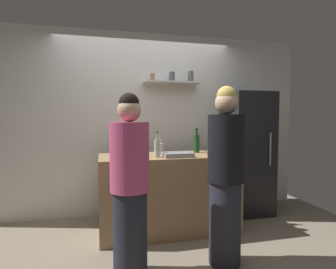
{
  "coord_description": "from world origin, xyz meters",
  "views": [
    {
      "loc": [
        -0.63,
        -2.77,
        1.4
      ],
      "look_at": [
        0.16,
        0.49,
        1.19
      ],
      "focal_mm": 29.49,
      "sensor_mm": 36.0,
      "label": 1
    }
  ],
  "objects": [
    {
      "name": "ground_plane",
      "position": [
        0.0,
        0.0,
        0.0
      ],
      "size": [
        5.28,
        5.28,
        0.0
      ],
      "primitive_type": "plane",
      "color": "gray"
    },
    {
      "name": "back_wall_assembly",
      "position": [
        0.0,
        1.25,
        1.3
      ],
      "size": [
        4.8,
        0.32,
        2.6
      ],
      "color": "white",
      "rests_on": "ground"
    },
    {
      "name": "refrigerator",
      "position": [
        1.44,
        0.85,
        0.88
      ],
      "size": [
        0.61,
        0.63,
        1.75
      ],
      "color": "black",
      "rests_on": "ground"
    },
    {
      "name": "counter",
      "position": [
        0.16,
        0.49,
        0.47
      ],
      "size": [
        1.65,
        0.72,
        0.94
      ],
      "primitive_type": "cube",
      "color": "#9E7A51",
      "rests_on": "ground"
    },
    {
      "name": "baking_pan",
      "position": [
        0.23,
        0.3,
        0.96
      ],
      "size": [
        0.34,
        0.24,
        0.05
      ],
      "primitive_type": "cube",
      "color": "gray",
      "rests_on": "counter"
    },
    {
      "name": "utensil_holder",
      "position": [
        0.09,
        0.68,
        1.0
      ],
      "size": [
        0.11,
        0.11,
        0.22
      ],
      "color": "#B2B2B7",
      "rests_on": "counter"
    },
    {
      "name": "wine_bottle_amber_glass",
      "position": [
        0.88,
        0.52,
        1.04
      ],
      "size": [
        0.07,
        0.07,
        0.28
      ],
      "color": "#472814",
      "rests_on": "counter"
    },
    {
      "name": "wine_bottle_dark_glass",
      "position": [
        -0.42,
        0.6,
        1.05
      ],
      "size": [
        0.08,
        0.08,
        0.3
      ],
      "color": "black",
      "rests_on": "counter"
    },
    {
      "name": "wine_bottle_pale_glass",
      "position": [
        -0.01,
        0.33,
        1.05
      ],
      "size": [
        0.07,
        0.07,
        0.29
      ],
      "color": "#B2BFB2",
      "rests_on": "counter"
    },
    {
      "name": "wine_bottle_green_glass",
      "position": [
        0.58,
        0.63,
        1.06
      ],
      "size": [
        0.08,
        0.08,
        0.31
      ],
      "color": "#19471E",
      "rests_on": "counter"
    },
    {
      "name": "water_bottle_plastic",
      "position": [
        0.83,
        0.35,
        1.06
      ],
      "size": [
        0.09,
        0.09,
        0.27
      ],
      "color": "silver",
      "rests_on": "counter"
    },
    {
      "name": "person_pink_top",
      "position": [
        -0.39,
        -0.39,
        0.79
      ],
      "size": [
        0.34,
        0.34,
        1.61
      ],
      "rotation": [
        0.0,
        0.0,
        1.84
      ],
      "color": "#262633",
      "rests_on": "ground"
    },
    {
      "name": "person_blonde",
      "position": [
        0.5,
        -0.4,
        0.84
      ],
      "size": [
        0.34,
        0.34,
        1.69
      ],
      "rotation": [
        0.0,
        0.0,
        4.94
      ],
      "color": "#262633",
      "rests_on": "ground"
    }
  ]
}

